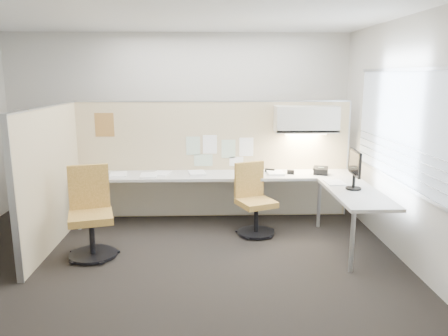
{
  "coord_description": "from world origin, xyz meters",
  "views": [
    {
      "loc": [
        0.49,
        -4.9,
        2.14
      ],
      "look_at": [
        0.69,
        0.8,
        0.92
      ],
      "focal_mm": 35.0,
      "sensor_mm": 36.0,
      "label": 1
    }
  ],
  "objects_px": {
    "desk": "(240,185)",
    "phone": "(320,171)",
    "monitor": "(355,167)",
    "chair_right": "(254,202)",
    "chair_left": "(91,215)"
  },
  "relations": [
    {
      "from": "desk",
      "to": "phone",
      "type": "bearing_deg",
      "value": 4.25
    },
    {
      "from": "desk",
      "to": "monitor",
      "type": "bearing_deg",
      "value": -29.63
    },
    {
      "from": "chair_right",
      "to": "phone",
      "type": "height_order",
      "value": "chair_right"
    },
    {
      "from": "chair_left",
      "to": "chair_right",
      "type": "relative_size",
      "value": 1.11
    },
    {
      "from": "chair_right",
      "to": "monitor",
      "type": "distance_m",
      "value": 1.41
    },
    {
      "from": "monitor",
      "to": "phone",
      "type": "distance_m",
      "value": 0.92
    },
    {
      "from": "phone",
      "to": "chair_right",
      "type": "bearing_deg",
      "value": -140.66
    },
    {
      "from": "chair_left",
      "to": "phone",
      "type": "relative_size",
      "value": 4.17
    },
    {
      "from": "desk",
      "to": "monitor",
      "type": "height_order",
      "value": "monitor"
    },
    {
      "from": "desk",
      "to": "chair_left",
      "type": "distance_m",
      "value": 2.12
    },
    {
      "from": "desk",
      "to": "chair_left",
      "type": "bearing_deg",
      "value": -151.76
    },
    {
      "from": "chair_left",
      "to": "desk",
      "type": "bearing_deg",
      "value": 12.92
    },
    {
      "from": "monitor",
      "to": "phone",
      "type": "bearing_deg",
      "value": 16.61
    },
    {
      "from": "chair_left",
      "to": "chair_right",
      "type": "bearing_deg",
      "value": 3.15
    },
    {
      "from": "chair_right",
      "to": "monitor",
      "type": "bearing_deg",
      "value": -43.23
    }
  ]
}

